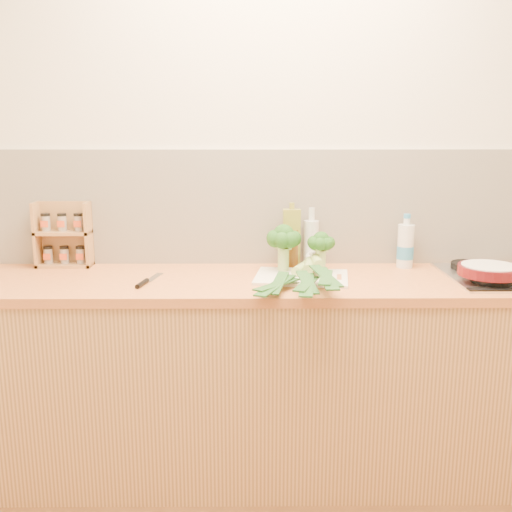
{
  "coord_description": "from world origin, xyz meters",
  "views": [
    {
      "loc": [
        -0.12,
        -1.19,
        1.52
      ],
      "look_at": [
        -0.1,
        1.1,
        1.02
      ],
      "focal_mm": 40.0,
      "sensor_mm": 36.0,
      "label": 1
    }
  ],
  "objects": [
    {
      "name": "broccoli_right",
      "position": [
        0.18,
        1.27,
        1.04
      ],
      "size": [
        0.12,
        0.12,
        0.18
      ],
      "color": "#9DC170",
      "rests_on": "chopping_board"
    },
    {
      "name": "leek_front",
      "position": [
        0.06,
        1.16,
        0.94
      ],
      "size": [
        0.3,
        0.62,
        0.04
      ],
      "rotation": [
        0.0,
        0.0,
        -0.4
      ],
      "color": "white",
      "rests_on": "chopping_board"
    },
    {
      "name": "chopping_board",
      "position": [
        0.09,
        1.19,
        0.91
      ],
      "size": [
        0.43,
        0.34,
        0.01
      ],
      "primitive_type": "cube",
      "rotation": [
        0.0,
        0.0,
        -0.15
      ],
      "color": "white",
      "rests_on": "counter"
    },
    {
      "name": "leek_mid",
      "position": [
        0.12,
        1.15,
        0.95
      ],
      "size": [
        0.15,
        0.7,
        0.04
      ],
      "rotation": [
        0.0,
        0.0,
        -0.12
      ],
      "color": "white",
      "rests_on": "chopping_board"
    },
    {
      "name": "skillet",
      "position": [
        0.86,
        1.09,
        0.96
      ],
      "size": [
        0.37,
        0.25,
        0.04
      ],
      "rotation": [
        0.0,
        0.0,
        0.19
      ],
      "color": "#510D12",
      "rests_on": "gas_hob"
    },
    {
      "name": "chefs_knife",
      "position": [
        -0.57,
        1.11,
        0.91
      ],
      "size": [
        0.08,
        0.27,
        0.02
      ],
      "rotation": [
        0.0,
        0.0,
        -0.2
      ],
      "color": "silver",
      "rests_on": "counter"
    },
    {
      "name": "leek_back",
      "position": [
        0.16,
        1.12,
        0.97
      ],
      "size": [
        0.1,
        0.62,
        0.04
      ],
      "rotation": [
        0.0,
        0.0,
        0.01
      ],
      "color": "white",
      "rests_on": "chopping_board"
    },
    {
      "name": "glass_bottle",
      "position": [
        0.16,
        1.43,
        1.01
      ],
      "size": [
        0.07,
        0.07,
        0.28
      ],
      "color": "silver",
      "rests_on": "counter"
    },
    {
      "name": "room_shell",
      "position": [
        0.0,
        1.49,
        1.17
      ],
      "size": [
        3.5,
        3.5,
        3.5
      ],
      "color": "beige",
      "rests_on": "ground"
    },
    {
      "name": "broccoli_left",
      "position": [
        0.02,
        1.29,
        1.05
      ],
      "size": [
        0.16,
        0.16,
        0.21
      ],
      "color": "#9DC170",
      "rests_on": "chopping_board"
    },
    {
      "name": "counter",
      "position": [
        0.0,
        1.2,
        0.45
      ],
      "size": [
        3.2,
        0.62,
        0.9
      ],
      "color": "tan",
      "rests_on": "ground"
    },
    {
      "name": "oil_tin",
      "position": [
        0.06,
        1.4,
        1.04
      ],
      "size": [
        0.08,
        0.05,
        0.3
      ],
      "color": "olive",
      "rests_on": "counter"
    },
    {
      "name": "water_bottle",
      "position": [
        0.59,
        1.4,
        1.0
      ],
      "size": [
        0.08,
        0.08,
        0.23
      ],
      "color": "silver",
      "rests_on": "counter"
    },
    {
      "name": "amber_bottle",
      "position": [
        0.07,
        1.4,
        1.0
      ],
      "size": [
        0.06,
        0.06,
        0.23
      ],
      "color": "brown",
      "rests_on": "counter"
    },
    {
      "name": "spice_rack",
      "position": [
        -1.0,
        1.44,
        1.03
      ],
      "size": [
        0.25,
        0.1,
        0.3
      ],
      "color": "#AD854A",
      "rests_on": "counter"
    }
  ]
}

